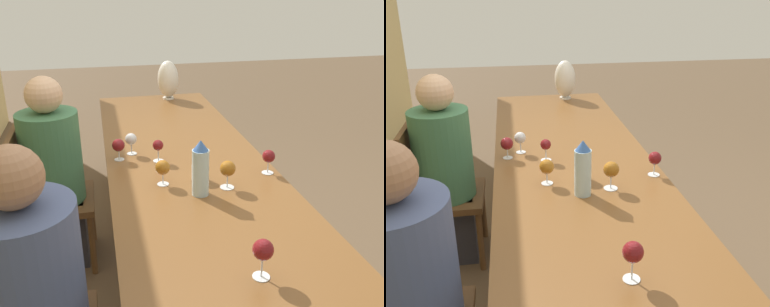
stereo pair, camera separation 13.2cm
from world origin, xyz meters
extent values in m
plane|color=brown|center=(0.00, 0.00, 0.00)|extent=(14.00, 14.00, 0.00)
cube|color=brown|center=(0.00, 0.00, 0.71)|extent=(3.14, 0.91, 0.04)
cylinder|color=brown|center=(1.47, -0.35, 0.35)|extent=(0.07, 0.07, 0.69)
cylinder|color=brown|center=(1.47, 0.35, 0.35)|extent=(0.07, 0.07, 0.69)
cylinder|color=#ADCCD6|center=(-0.38, 0.02, 0.85)|extent=(0.08, 0.08, 0.23)
cone|color=#33599E|center=(-0.38, 0.02, 0.99)|extent=(0.07, 0.07, 0.05)
cylinder|color=silver|center=(-0.22, -0.01, 0.77)|extent=(0.08, 0.08, 0.08)
cylinder|color=silver|center=(1.43, -0.13, 0.74)|extent=(0.10, 0.10, 0.01)
ellipsoid|color=silver|center=(1.43, -0.13, 0.90)|extent=(0.18, 0.18, 0.32)
cylinder|color=silver|center=(-0.34, -0.13, 0.73)|extent=(0.07, 0.07, 0.00)
cylinder|color=silver|center=(-0.34, -0.13, 0.77)|extent=(0.01, 0.01, 0.07)
sphere|color=#995B19|center=(-0.34, -0.13, 0.84)|extent=(0.08, 0.08, 0.08)
cylinder|color=silver|center=(0.15, 0.38, 0.73)|extent=(0.06, 0.06, 0.00)
cylinder|color=silver|center=(0.15, 0.38, 0.76)|extent=(0.01, 0.01, 0.06)
sphere|color=maroon|center=(0.15, 0.38, 0.82)|extent=(0.07, 0.07, 0.07)
cylinder|color=silver|center=(0.22, 0.30, 0.73)|extent=(0.06, 0.06, 0.00)
cylinder|color=silver|center=(0.22, 0.30, 0.77)|extent=(0.01, 0.01, 0.06)
sphere|color=silver|center=(0.22, 0.30, 0.83)|extent=(0.07, 0.07, 0.07)
cylinder|color=silver|center=(-0.22, -0.39, 0.73)|extent=(0.06, 0.06, 0.00)
cylinder|color=silver|center=(-0.22, -0.39, 0.77)|extent=(0.01, 0.01, 0.07)
sphere|color=maroon|center=(-0.22, -0.39, 0.83)|extent=(0.07, 0.07, 0.07)
cylinder|color=silver|center=(0.08, 0.16, 0.73)|extent=(0.06, 0.06, 0.00)
cylinder|color=silver|center=(0.08, 0.16, 0.77)|extent=(0.01, 0.01, 0.07)
sphere|color=maroon|center=(0.08, 0.16, 0.83)|extent=(0.06, 0.06, 0.06)
cylinder|color=silver|center=(-0.23, 0.18, 0.73)|extent=(0.06, 0.06, 0.00)
cylinder|color=silver|center=(-0.23, 0.18, 0.76)|extent=(0.01, 0.01, 0.06)
sphere|color=#995B19|center=(-0.23, 0.18, 0.83)|extent=(0.08, 0.08, 0.08)
cylinder|color=silver|center=(-1.03, -0.04, 0.73)|extent=(0.06, 0.06, 0.00)
cylinder|color=silver|center=(-1.03, -0.04, 0.77)|extent=(0.01, 0.01, 0.08)
sphere|color=maroon|center=(-1.03, -0.04, 0.85)|extent=(0.08, 0.08, 0.08)
cube|color=brown|center=(0.29, 0.76, 0.43)|extent=(0.44, 0.44, 0.04)
cube|color=brown|center=(0.29, 0.96, 0.67)|extent=(0.40, 0.03, 0.45)
cylinder|color=brown|center=(0.10, 0.57, 0.20)|extent=(0.04, 0.04, 0.41)
cylinder|color=brown|center=(0.48, 0.57, 0.20)|extent=(0.04, 0.04, 0.41)
cylinder|color=brown|center=(0.10, 0.95, 0.20)|extent=(0.04, 0.04, 0.41)
cylinder|color=brown|center=(0.48, 0.95, 0.20)|extent=(0.04, 0.04, 0.41)
cylinder|color=#475684|center=(-0.83, 0.76, 0.73)|extent=(0.39, 0.39, 0.56)
sphere|color=#9E7051|center=(-0.83, 0.76, 1.11)|extent=(0.22, 0.22, 0.22)
cube|color=#2D2D38|center=(0.29, 0.70, 0.22)|extent=(0.26, 0.19, 0.45)
cylinder|color=#3D704C|center=(0.29, 0.76, 0.72)|extent=(0.35, 0.35, 0.55)
sphere|color=#D6A884|center=(0.29, 0.76, 1.10)|extent=(0.21, 0.21, 0.21)
camera|label=1|loc=(-2.17, 0.47, 1.70)|focal=40.00mm
camera|label=2|loc=(-2.19, 0.34, 1.70)|focal=40.00mm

